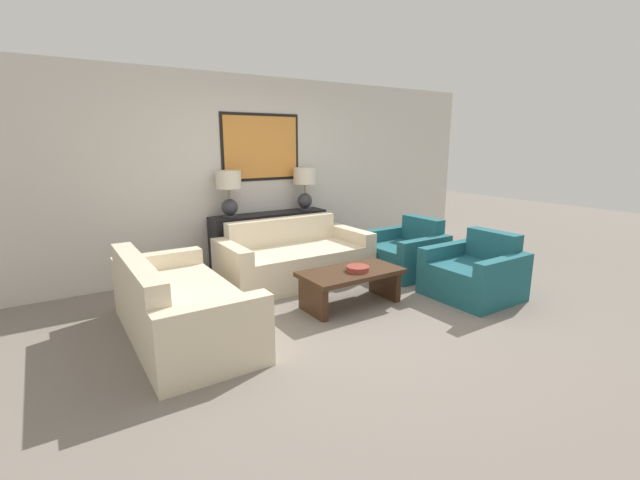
{
  "coord_description": "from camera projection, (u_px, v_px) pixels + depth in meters",
  "views": [
    {
      "loc": [
        -2.65,
        -3.3,
        1.77
      ],
      "look_at": [
        0.03,
        0.79,
        0.65
      ],
      "focal_mm": 24.0,
      "sensor_mm": 36.0,
      "label": 1
    }
  ],
  "objects": [
    {
      "name": "ground_plane",
      "position": [
        359.0,
        314.0,
        4.5
      ],
      "size": [
        20.0,
        20.0,
        0.0
      ],
      "primitive_type": "plane",
      "color": "slate"
    },
    {
      "name": "couch_by_back_wall",
      "position": [
        295.0,
        260.0,
        5.54
      ],
      "size": [
        1.92,
        0.91,
        0.78
      ],
      "color": "beige",
      "rests_on": "ground_plane"
    },
    {
      "name": "armchair_near_back_wall",
      "position": [
        405.0,
        254.0,
        5.9
      ],
      "size": [
        0.88,
        0.92,
        0.75
      ],
      "color": "#1E5B66",
      "rests_on": "ground_plane"
    },
    {
      "name": "back_wall",
      "position": [
        260.0,
        174.0,
        6.08
      ],
      "size": [
        7.78,
        0.12,
        2.65
      ],
      "color": "beige",
      "rests_on": "ground_plane"
    },
    {
      "name": "table_lamp_right",
      "position": [
        305.0,
        184.0,
        6.21
      ],
      "size": [
        0.33,
        0.33,
        0.61
      ],
      "color": "#333338",
      "rests_on": "console_table"
    },
    {
      "name": "decorative_bowl",
      "position": [
        358.0,
        269.0,
        4.65
      ],
      "size": [
        0.25,
        0.25,
        0.05
      ],
      "color": "#93382D",
      "rests_on": "coffee_table"
    },
    {
      "name": "table_lamp_left",
      "position": [
        229.0,
        188.0,
        5.59
      ],
      "size": [
        0.33,
        0.33,
        0.61
      ],
      "color": "#333338",
      "rests_on": "console_table"
    },
    {
      "name": "coffee_table",
      "position": [
        351.0,
        280.0,
        4.7
      ],
      "size": [
        1.12,
        0.59,
        0.4
      ],
      "color": "#3D2616",
      "rests_on": "ground_plane"
    },
    {
      "name": "couch_by_side",
      "position": [
        179.0,
        308.0,
        3.94
      ],
      "size": [
        0.91,
        1.92,
        0.78
      ],
      "color": "beige",
      "rests_on": "ground_plane"
    },
    {
      "name": "armchair_near_camera",
      "position": [
        474.0,
        275.0,
        4.98
      ],
      "size": [
        0.88,
        0.92,
        0.75
      ],
      "color": "#1E5B66",
      "rests_on": "ground_plane"
    },
    {
      "name": "console_table",
      "position": [
        270.0,
        241.0,
        6.08
      ],
      "size": [
        1.68,
        0.36,
        0.8
      ],
      "color": "black",
      "rests_on": "ground_plane"
    }
  ]
}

